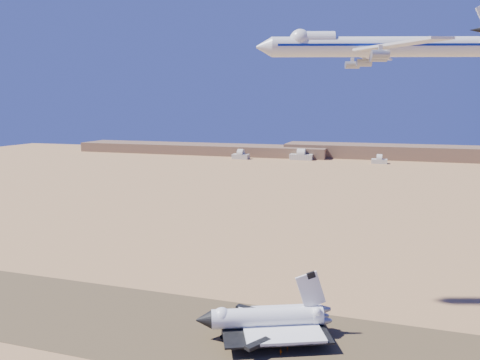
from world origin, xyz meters
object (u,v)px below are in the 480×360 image
(chase_jet_d, at_px, (425,53))
(crew_b, at_px, (288,348))
(shuttle, at_px, (266,319))
(crew_c, at_px, (281,352))
(chase_jet_e, at_px, (466,54))
(carrier_747, at_px, (370,47))
(crew_a, at_px, (281,346))

(chase_jet_d, bearing_deg, crew_b, -140.12)
(crew_b, distance_m, chase_jet_d, 133.17)
(shuttle, bearing_deg, crew_c, -77.52)
(chase_jet_d, height_order, chase_jet_e, chase_jet_e)
(shuttle, height_order, chase_jet_d, chase_jet_d)
(crew_b, height_order, crew_c, crew_c)
(carrier_747, bearing_deg, shuttle, -144.56)
(crew_c, relative_size, chase_jet_d, 0.13)
(crew_b, bearing_deg, chase_jet_e, -28.74)
(crew_a, distance_m, chase_jet_e, 150.78)
(crew_a, height_order, crew_c, crew_c)
(crew_a, bearing_deg, shuttle, 55.09)
(chase_jet_d, relative_size, chase_jet_e, 0.94)
(crew_c, bearing_deg, crew_b, -94.81)
(shuttle, distance_m, crew_a, 9.82)
(crew_c, bearing_deg, carrier_747, -92.11)
(carrier_747, xyz_separation_m, crew_a, (-20.15, -40.08, -90.64))
(crew_b, bearing_deg, carrier_747, -24.20)
(crew_c, height_order, chase_jet_e, chase_jet_e)
(crew_b, relative_size, crew_c, 0.90)
(shuttle, bearing_deg, crew_b, -61.79)
(shuttle, distance_m, carrier_747, 96.13)
(shuttle, xyz_separation_m, crew_a, (6.28, -5.82, -4.80))
(crew_b, height_order, chase_jet_d, chase_jet_d)
(crew_a, distance_m, crew_b, 2.36)
(crew_a, xyz_separation_m, crew_c, (0.72, -3.81, 0.11))
(crew_b, bearing_deg, crew_c, 152.90)
(crew_a, distance_m, crew_c, 3.88)
(crew_a, height_order, crew_b, crew_b)
(carrier_747, bearing_deg, chase_jet_d, 49.97)
(crew_a, xyz_separation_m, crew_b, (2.19, -0.87, 0.02))
(carrier_747, height_order, crew_c, carrier_747)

